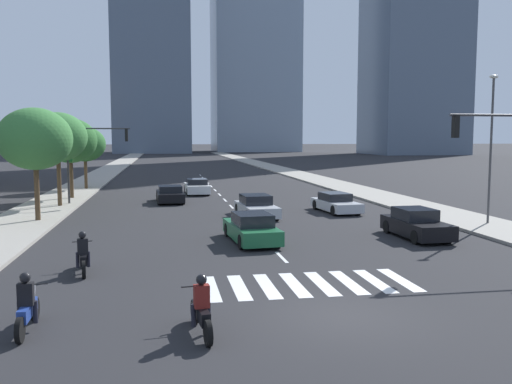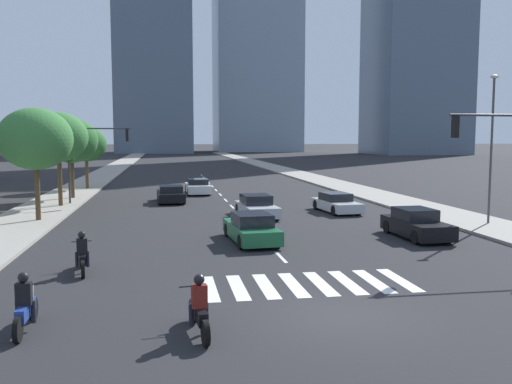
{
  "view_description": "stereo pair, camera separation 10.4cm",
  "coord_description": "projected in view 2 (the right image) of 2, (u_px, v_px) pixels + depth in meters",
  "views": [
    {
      "loc": [
        -4.53,
        -13.39,
        4.69
      ],
      "look_at": [
        0.0,
        13.12,
        2.0
      ],
      "focal_mm": 37.92,
      "sensor_mm": 36.0,
      "label": 1
    },
    {
      "loc": [
        -4.43,
        -13.41,
        4.69
      ],
      "look_at": [
        0.0,
        13.12,
        2.0
      ],
      "focal_mm": 37.92,
      "sensor_mm": 36.0,
      "label": 2
    }
  ],
  "objects": [
    {
      "name": "ground_plane",
      "position": [
        337.0,
        315.0,
        14.35
      ],
      "size": [
        800.0,
        800.0,
        0.0
      ],
      "primitive_type": "plane",
      "color": "#232326"
    },
    {
      "name": "crosswalk_near",
      "position": [
        307.0,
        284.0,
        17.41
      ],
      "size": [
        6.75,
        2.95,
        0.01
      ],
      "color": "silver",
      "rests_on": "ground"
    },
    {
      "name": "sedan_silver_0",
      "position": [
        336.0,
        203.0,
        34.36
      ],
      "size": [
        2.2,
        4.57,
        1.21
      ],
      "rotation": [
        0.0,
        0.0,
        -1.47
      ],
      "color": "#B7BABF",
      "rests_on": "ground"
    },
    {
      "name": "sidewalk_east",
      "position": [
        366.0,
        193.0,
        45.8
      ],
      "size": [
        4.0,
        260.0,
        0.15
      ],
      "primitive_type": "cube",
      "color": "gray",
      "rests_on": "ground"
    },
    {
      "name": "sedan_white_3",
      "position": [
        198.0,
        187.0,
        45.47
      ],
      "size": [
        1.99,
        4.55,
        1.29
      ],
      "rotation": [
        0.0,
        0.0,
        1.6
      ],
      "color": "silver",
      "rests_on": "ground"
    },
    {
      "name": "street_lamp_east",
      "position": [
        492.0,
        138.0,
        28.53
      ],
      "size": [
        0.5,
        0.24,
        7.84
      ],
      "color": "#3F3F42",
      "rests_on": "sidewalk_east"
    },
    {
      "name": "lane_divider_center",
      "position": [
        220.0,
        195.0,
        44.89
      ],
      "size": [
        0.14,
        50.0,
        0.01
      ],
      "color": "silver",
      "rests_on": "ground"
    },
    {
      "name": "motorcycle_lead",
      "position": [
        199.0,
        310.0,
        12.93
      ],
      "size": [
        0.7,
        2.22,
        1.49
      ],
      "rotation": [
        0.0,
        0.0,
        1.7
      ],
      "color": "black",
      "rests_on": "ground"
    },
    {
      "name": "sedan_black_1",
      "position": [
        171.0,
        194.0,
        39.53
      ],
      "size": [
        2.07,
        4.43,
        1.24
      ],
      "rotation": [
        0.0,
        0.0,
        1.62
      ],
      "color": "black",
      "rests_on": "ground"
    },
    {
      "name": "sedan_silver_5",
      "position": [
        257.0,
        207.0,
        32.27
      ],
      "size": [
        2.13,
        4.65,
        1.31
      ],
      "rotation": [
        0.0,
        0.0,
        -1.5
      ],
      "color": "#B7BABF",
      "rests_on": "ground"
    },
    {
      "name": "street_tree_third",
      "position": [
        71.0,
        141.0,
        40.89
      ],
      "size": [
        3.98,
        3.98,
        6.04
      ],
      "color": "#4C3823",
      "rests_on": "sidewalk_west"
    },
    {
      "name": "office_tower_center_skyline",
      "position": [
        256.0,
        47.0,
        187.81
      ],
      "size": [
        28.76,
        24.55,
        81.5
      ],
      "color": "#8C9EB2",
      "rests_on": "ground"
    },
    {
      "name": "sidewalk_west",
      "position": [
        64.0,
        198.0,
        41.77
      ],
      "size": [
        4.0,
        260.0,
        0.15
      ],
      "primitive_type": "cube",
      "color": "gray",
      "rests_on": "ground"
    },
    {
      "name": "sedan_green_4",
      "position": [
        251.0,
        229.0,
        24.41
      ],
      "size": [
        2.11,
        4.67,
        1.34
      ],
      "rotation": [
        0.0,
        0.0,
        1.65
      ],
      "color": "#1E6038",
      "rests_on": "ground"
    },
    {
      "name": "motorcycle_third",
      "position": [
        82.0,
        256.0,
        18.84
      ],
      "size": [
        0.72,
        2.2,
        1.49
      ],
      "rotation": [
        0.0,
        0.0,
        1.73
      ],
      "color": "black",
      "rests_on": "ground"
    },
    {
      "name": "motorcycle_trailing",
      "position": [
        25.0,
        308.0,
        13.13
      ],
      "size": [
        0.7,
        2.17,
        1.49
      ],
      "rotation": [
        0.0,
        0.0,
        1.58
      ],
      "color": "black",
      "rests_on": "ground"
    },
    {
      "name": "street_tree_second",
      "position": [
        58.0,
        137.0,
        36.05
      ],
      "size": [
        3.88,
        3.88,
        6.26
      ],
      "color": "#4C3823",
      "rests_on": "sidewalk_west"
    },
    {
      "name": "street_tree_fourth",
      "position": [
        86.0,
        144.0,
        48.5
      ],
      "size": [
        3.66,
        3.66,
        5.55
      ],
      "color": "#4C3823",
      "rests_on": "sidewalk_west"
    },
    {
      "name": "street_tree_nearest",
      "position": [
        35.0,
        139.0,
        29.67
      ],
      "size": [
        4.02,
        4.02,
        6.2
      ],
      "color": "#4C3823",
      "rests_on": "sidewalk_west"
    },
    {
      "name": "traffic_signal_far",
      "position": [
        92.0,
        148.0,
        37.64
      ],
      "size": [
        4.55,
        0.28,
        5.6
      ],
      "color": "#333335",
      "rests_on": "sidewalk_west"
    },
    {
      "name": "sedan_black_2",
      "position": [
        416.0,
        225.0,
        25.44
      ],
      "size": [
        1.89,
        4.32,
        1.38
      ],
      "rotation": [
        0.0,
        0.0,
        -1.54
      ],
      "color": "black",
      "rests_on": "ground"
    }
  ]
}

